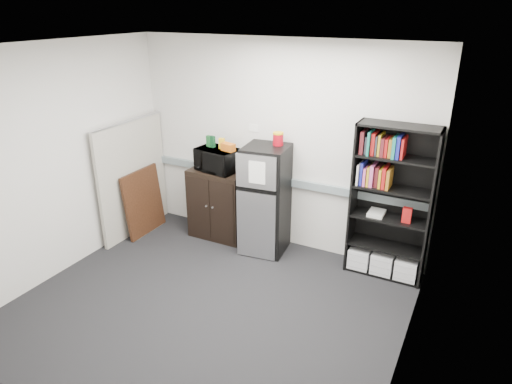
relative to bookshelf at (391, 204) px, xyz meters
The scene contains 18 objects.
floor 2.37m from the bookshelf, 134.33° to the right, with size 4.00×4.00×0.00m, color black.
wall_back 1.60m from the bookshelf, behind, with size 4.00×0.02×2.70m, color silver.
wall_right 1.69m from the bookshelf, 73.25° to the right, with size 0.02×3.50×2.70m, color silver.
wall_left 3.89m from the bookshelf, 156.08° to the right, with size 0.02×3.50×2.70m, color silver.
ceiling 2.83m from the bookshelf, 134.33° to the right, with size 4.00×3.50×0.02m, color white.
electrical_raceway 1.54m from the bookshelf, behind, with size 3.92×0.05×0.10m, color gray.
wall_note 1.99m from the bookshelf, behind, with size 0.14×0.00×0.10m, color white.
bookshelf is the anchor object (origin of this frame).
cubicle_partition 3.46m from the bookshelf, behind, with size 0.06×1.30×1.62m.
cabinet 2.33m from the bookshelf, behind, with size 0.78×0.52×0.98m.
microwave 2.30m from the bookshelf, behind, with size 0.55×0.37×0.31m, color black.
snack_box_a 2.47m from the bookshelf, behind, with size 0.07×0.05×0.15m, color #175223.
snack_box_b 2.42m from the bookshelf, behind, with size 0.07×0.05×0.15m, color #0C381B.
snack_box_c 2.28m from the bookshelf, behind, with size 0.07×0.05×0.14m, color yellow.
snack_bag 2.15m from the bookshelf, behind, with size 0.18×0.10×0.10m, color #C75D13.
refrigerator 1.56m from the bookshelf, behind, with size 0.60×0.62×1.43m.
coffee_can 1.56m from the bookshelf, behind, with size 0.13×0.13×0.18m.
framed_poster 3.36m from the bookshelf, behind, with size 0.14×0.72×0.93m.
Camera 1 is at (2.35, -3.42, 3.05)m, focal length 32.00 mm.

